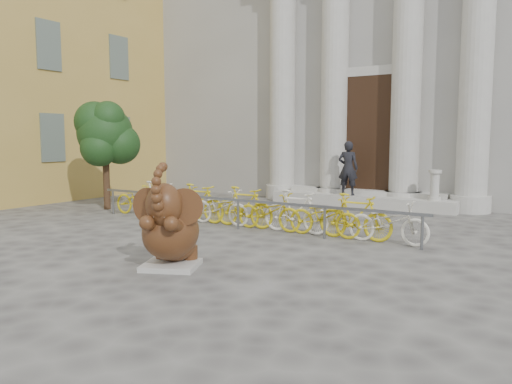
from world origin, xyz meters
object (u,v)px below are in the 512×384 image
Objects in this scene: tree at (105,135)px; pedestrian at (348,168)px; bike_rack at (244,207)px; elephant_statue at (170,230)px.

tree is 7.63m from pedestrian.
pedestrian reaches higher than bike_rack.
elephant_statue is 4.07m from bike_rack.
pedestrian reaches higher than elephant_statue.
elephant_statue is 7.84m from tree.
bike_rack is 2.77× the size of tree.
pedestrian is at bearing 68.64° from elephant_statue.
tree reaches higher than bike_rack.
tree is (-6.38, 4.25, 1.64)m from elephant_statue.
pedestrian is (-0.39, 8.85, 0.58)m from elephant_statue.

